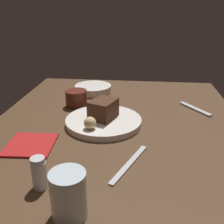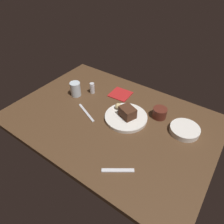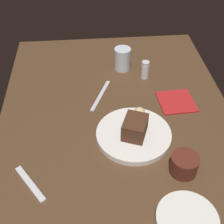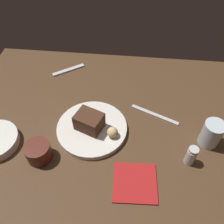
{
  "view_description": "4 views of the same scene",
  "coord_description": "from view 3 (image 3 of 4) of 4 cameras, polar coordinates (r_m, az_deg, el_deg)",
  "views": [
    {
      "loc": [
        70.88,
        6.9,
        40.96
      ],
      "look_at": [
        -8.26,
        -1.75,
        7.27
      ],
      "focal_mm": 42.44,
      "sensor_mm": 36.0,
      "label": 1
    },
    {
      "loc": [
        -52.44,
        73.05,
        83.49
      ],
      "look_at": [
        -0.01,
        -1.05,
        6.69
      ],
      "focal_mm": 32.47,
      "sensor_mm": 36.0,
      "label": 2
    },
    {
      "loc": [
        -77.68,
        9.01,
        78.39
      ],
      "look_at": [
        -1.19,
        2.17,
        8.86
      ],
      "focal_mm": 49.38,
      "sensor_mm": 36.0,
      "label": 3
    },
    {
      "loc": [
        4.91,
        -55.17,
        71.9
      ],
      "look_at": [
        -1.12,
        1.69,
        6.77
      ],
      "focal_mm": 38.05,
      "sensor_mm": 36.0,
      "label": 4
    }
  ],
  "objects": [
    {
      "name": "dessert_spoon",
      "position": [
        0.94,
        -14.92,
        -12.72
      ],
      "size": [
        13.31,
        10.09,
        0.7
      ],
      "primitive_type": "cube",
      "rotation": [
        0.0,
        0.0,
        3.75
      ],
      "color": "silver",
      "rests_on": "dining_table"
    },
    {
      "name": "dining_table",
      "position": [
        1.1,
        1.08,
        -2.37
      ],
      "size": [
        120.0,
        84.0,
        3.0
      ],
      "primitive_type": "cube",
      "color": "#4C331E",
      "rests_on": "ground"
    },
    {
      "name": "butter_knife",
      "position": [
        1.19,
        -2.12,
        3.09
      ],
      "size": [
        18.01,
        8.78,
        0.5
      ],
      "primitive_type": "cube",
      "rotation": [
        0.0,
        0.0,
        5.88
      ],
      "color": "silver",
      "rests_on": "dining_table"
    },
    {
      "name": "salt_shaker",
      "position": [
        1.28,
        6.14,
        7.77
      ],
      "size": [
        3.28,
        3.28,
        7.49
      ],
      "color": "silver",
      "rests_on": "dining_table"
    },
    {
      "name": "bread_roll",
      "position": [
        1.07,
        5.14,
        -0.12
      ],
      "size": [
        3.76,
        3.76,
        3.76
      ],
      "primitive_type": "sphere",
      "color": "#DBC184",
      "rests_on": "dessert_plate"
    },
    {
      "name": "chocolate_cake_slice",
      "position": [
        1.0,
        4.27,
        -2.84
      ],
      "size": [
        10.99,
        9.92,
        6.22
      ],
      "primitive_type": "cube",
      "rotation": [
        0.0,
        0.0,
        5.91
      ],
      "color": "#472819",
      "rests_on": "dessert_plate"
    },
    {
      "name": "folded_napkin",
      "position": [
        1.19,
        11.81,
        1.87
      ],
      "size": [
        14.0,
        13.72,
        0.6
      ],
      "primitive_type": "cube",
      "rotation": [
        0.0,
        0.0,
        0.06
      ],
      "color": "#B21E1E",
      "rests_on": "dining_table"
    },
    {
      "name": "side_bowl",
      "position": [
        0.86,
        13.66,
        -19.0
      ],
      "size": [
        16.1,
        16.1,
        3.25
      ],
      "primitive_type": "cylinder",
      "color": "white",
      "rests_on": "dining_table"
    },
    {
      "name": "coffee_cup",
      "position": [
        0.94,
        13.2,
        -9.42
      ],
      "size": [
        8.26,
        8.26,
        6.22
      ],
      "primitive_type": "cylinder",
      "color": "#562319",
      "rests_on": "dining_table"
    },
    {
      "name": "water_glass",
      "position": [
        1.32,
        1.94,
        9.81
      ],
      "size": [
        6.87,
        6.87,
        9.58
      ],
      "primitive_type": "cylinder",
      "color": "silver",
      "rests_on": "dining_table"
    },
    {
      "name": "dessert_plate",
      "position": [
        1.03,
        4.03,
        -4.19
      ],
      "size": [
        25.06,
        25.06,
        2.02
      ],
      "primitive_type": "cylinder",
      "color": "white",
      "rests_on": "dining_table"
    }
  ]
}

